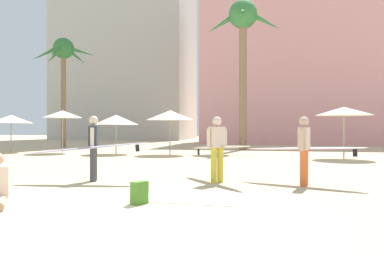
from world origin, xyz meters
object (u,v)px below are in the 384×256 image
(palm_tree_left, at_px, (63,58))
(cafe_umbrella_3, at_px, (116,120))
(cafe_umbrella_1, at_px, (63,114))
(palm_tree_far_left, at_px, (243,30))
(person_near_left, at_px, (218,147))
(cafe_umbrella_4, at_px, (170,115))
(backpack, at_px, (139,193))
(beach_towel, at_px, (188,199))
(cafe_umbrella_5, at_px, (344,111))
(cafe_umbrella_2, at_px, (11,119))
(person_far_right, at_px, (304,148))
(person_mid_right, at_px, (91,146))

(palm_tree_left, height_order, cafe_umbrella_3, palm_tree_left)
(cafe_umbrella_1, bearing_deg, palm_tree_left, 120.53)
(palm_tree_far_left, relative_size, person_near_left, 4.27)
(cafe_umbrella_4, relative_size, person_near_left, 1.10)
(cafe_umbrella_3, bearing_deg, backpack, -64.85)
(cafe_umbrella_1, bearing_deg, cafe_umbrella_3, -2.41)
(palm_tree_far_left, height_order, beach_towel, palm_tree_far_left)
(cafe_umbrella_1, relative_size, cafe_umbrella_5, 0.94)
(person_near_left, bearing_deg, backpack, -58.52)
(cafe_umbrella_2, bearing_deg, cafe_umbrella_4, 0.36)
(beach_towel, distance_m, person_far_right, 3.55)
(palm_tree_far_left, bearing_deg, cafe_umbrella_2, -157.47)
(beach_towel, xyz_separation_m, person_near_left, (0.24, 2.53, 0.91))
(person_far_right, height_order, person_near_left, person_near_left)
(palm_tree_far_left, height_order, cafe_umbrella_2, palm_tree_far_left)
(palm_tree_left, bearing_deg, cafe_umbrella_1, -59.47)
(cafe_umbrella_5, bearing_deg, backpack, -116.04)
(cafe_umbrella_2, relative_size, cafe_umbrella_4, 0.99)
(backpack, distance_m, person_mid_right, 3.39)
(palm_tree_left, height_order, person_far_right, palm_tree_left)
(beach_towel, bearing_deg, palm_tree_left, 126.99)
(cafe_umbrella_1, distance_m, person_mid_right, 12.37)
(cafe_umbrella_2, bearing_deg, person_far_right, -31.23)
(cafe_umbrella_3, relative_size, person_near_left, 1.08)
(palm_tree_far_left, xyz_separation_m, cafe_umbrella_2, (-13.01, -5.40, -5.88))
(cafe_umbrella_2, height_order, person_mid_right, cafe_umbrella_2)
(cafe_umbrella_1, xyz_separation_m, person_mid_right, (6.94, -10.16, -1.27))
(cafe_umbrella_1, relative_size, cafe_umbrella_2, 0.97)
(cafe_umbrella_2, bearing_deg, cafe_umbrella_1, 2.37)
(cafe_umbrella_3, xyz_separation_m, person_near_left, (6.90, -9.36, -0.94))
(cafe_umbrella_2, height_order, cafe_umbrella_3, cafe_umbrella_2)
(cafe_umbrella_5, bearing_deg, cafe_umbrella_2, 177.38)
(cafe_umbrella_4, height_order, beach_towel, cafe_umbrella_4)
(palm_tree_far_left, relative_size, cafe_umbrella_3, 3.95)
(cafe_umbrella_4, bearing_deg, cafe_umbrella_2, -179.64)
(cafe_umbrella_4, relative_size, beach_towel, 1.26)
(cafe_umbrella_5, distance_m, person_near_left, 9.81)
(person_far_right, xyz_separation_m, person_mid_right, (-5.41, -0.58, 0.01))
(beach_towel, bearing_deg, person_near_left, 84.61)
(cafe_umbrella_2, xyz_separation_m, person_far_right, (15.58, -9.45, -1.02))
(cafe_umbrella_2, xyz_separation_m, cafe_umbrella_3, (6.53, -0.01, -0.07))
(cafe_umbrella_3, xyz_separation_m, backpack, (5.86, -12.47, -1.66))
(beach_towel, distance_m, person_near_left, 2.70)
(cafe_umbrella_3, distance_m, beach_towel, 13.76)
(person_mid_right, bearing_deg, person_far_right, 167.90)
(palm_tree_far_left, bearing_deg, cafe_umbrella_1, -151.73)
(cafe_umbrella_1, height_order, person_mid_right, cafe_umbrella_1)
(palm_tree_far_left, height_order, cafe_umbrella_3, palm_tree_far_left)
(cafe_umbrella_2, relative_size, person_far_right, 0.83)
(beach_towel, bearing_deg, person_mid_right, 148.17)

